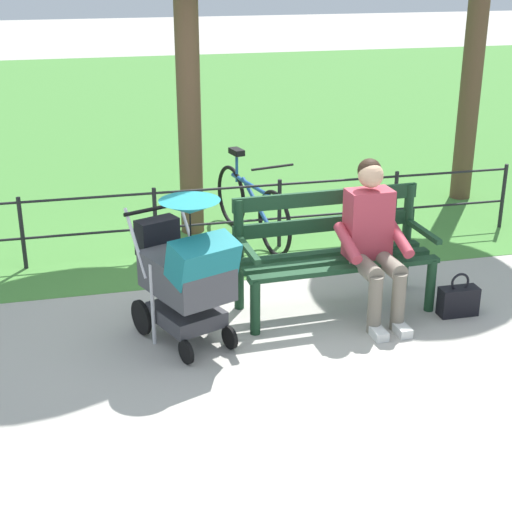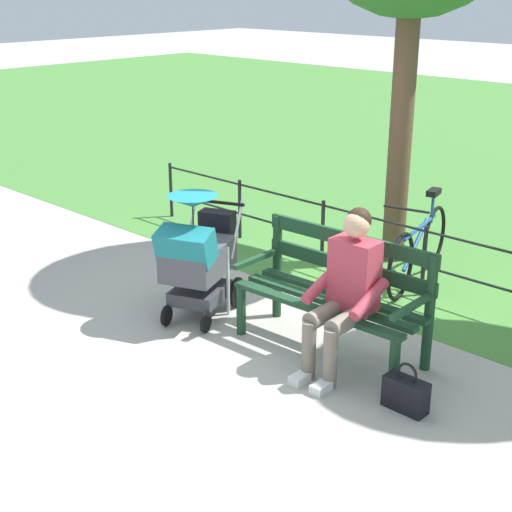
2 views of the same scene
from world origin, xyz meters
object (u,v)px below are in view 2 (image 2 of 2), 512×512
object	(u,v)px
stroller	(198,255)
bicycle	(419,248)
person_on_bench	(346,288)
park_bench	(336,289)
handbag	(406,394)

from	to	relation	value
stroller	bicycle	distance (m)	2.29
person_on_bench	bicycle	xyz separation A→B (m)	(0.54, -1.93, -0.31)
bicycle	person_on_bench	bearing A→B (deg)	105.63
park_bench	handbag	bearing A→B (deg)	156.69
park_bench	person_on_bench	distance (m)	0.37
park_bench	person_on_bench	world-z (taller)	person_on_bench
park_bench	handbag	size ratio (longest dim) A/B	4.38
person_on_bench	stroller	world-z (taller)	person_on_bench
person_on_bench	handbag	distance (m)	0.91
stroller	bicycle	bearing A→B (deg)	-115.30
handbag	bicycle	distance (m)	2.46
bicycle	stroller	bearing A→B (deg)	64.70
person_on_bench	handbag	size ratio (longest dim) A/B	3.45
person_on_bench	bicycle	world-z (taller)	person_on_bench
park_bench	bicycle	bearing A→B (deg)	-80.59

